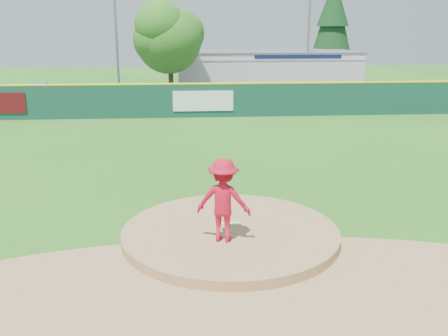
{
  "coord_description": "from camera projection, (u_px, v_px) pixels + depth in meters",
  "views": [
    {
      "loc": [
        -1.11,
        -11.73,
        5.17
      ],
      "look_at": [
        0.0,
        2.0,
        1.3
      ],
      "focal_mm": 40.0,
      "sensor_mm": 36.0,
      "label": 1
    }
  ],
  "objects": [
    {
      "name": "ground",
      "position": [
        230.0,
        238.0,
        12.74
      ],
      "size": [
        120.0,
        120.0,
        0.0
      ],
      "primitive_type": "plane",
      "color": "#286B19",
      "rests_on": "ground"
    },
    {
      "name": "pitchers_mound",
      "position": [
        230.0,
        238.0,
        12.74
      ],
      "size": [
        5.5,
        5.5,
        0.5
      ],
      "primitive_type": "cylinder",
      "color": "#9E774C",
      "rests_on": "ground"
    },
    {
      "name": "pitching_rubber",
      "position": [
        229.0,
        224.0,
        12.96
      ],
      "size": [
        0.6,
        0.15,
        0.04
      ],
      "primitive_type": "cube",
      "color": "white",
      "rests_on": "pitchers_mound"
    },
    {
      "name": "infield_dirt_arc",
      "position": [
        244.0,
        299.0,
        9.86
      ],
      "size": [
        15.4,
        15.4,
        0.01
      ],
      "primitive_type": "cylinder",
      "color": "#9E774C",
      "rests_on": "ground"
    },
    {
      "name": "parking_lot",
      "position": [
        198.0,
        97.0,
        38.65
      ],
      "size": [
        44.0,
        16.0,
        0.02
      ],
      "primitive_type": "cube",
      "color": "#38383A",
      "rests_on": "ground"
    },
    {
      "name": "pitcher",
      "position": [
        223.0,
        200.0,
        11.76
      ],
      "size": [
        1.45,
        1.06,
        2.01
      ],
      "primitive_type": "imported",
      "rotation": [
        0.0,
        0.0,
        2.87
      ],
      "color": "red",
      "rests_on": "pitchers_mound"
    },
    {
      "name": "van",
      "position": [
        291.0,
        93.0,
        35.63
      ],
      "size": [
        5.37,
        3.53,
        1.37
      ],
      "primitive_type": "imported",
      "rotation": [
        0.0,
        0.0,
        1.3
      ],
      "color": "silver",
      "rests_on": "parking_lot"
    },
    {
      "name": "pool_building_grp",
      "position": [
        265.0,
        70.0,
        43.46
      ],
      "size": [
        15.2,
        8.2,
        3.31
      ],
      "color": "silver",
      "rests_on": "ground"
    },
    {
      "name": "fence_banners",
      "position": [
        100.0,
        102.0,
        29.2
      ],
      "size": [
        15.68,
        0.04,
        1.2
      ],
      "color": "#560C12",
      "rests_on": "ground"
    },
    {
      "name": "playground_slide",
      "position": [
        40.0,
        94.0,
        34.98
      ],
      "size": [
        0.94,
        2.66,
        1.47
      ],
      "color": "blue",
      "rests_on": "ground"
    },
    {
      "name": "outfield_fence",
      "position": [
        202.0,
        99.0,
        29.72
      ],
      "size": [
        40.0,
        0.14,
        2.07
      ],
      "color": "#123D34",
      "rests_on": "ground"
    },
    {
      "name": "deciduous_tree",
      "position": [
        170.0,
        37.0,
        35.35
      ],
      "size": [
        5.6,
        5.6,
        7.36
      ],
      "color": "#382314",
      "rests_on": "ground"
    },
    {
      "name": "conifer_tree",
      "position": [
        333.0,
        24.0,
        46.8
      ],
      "size": [
        4.4,
        4.4,
        9.5
      ],
      "color": "#382314",
      "rests_on": "ground"
    },
    {
      "name": "light_pole_left",
      "position": [
        115.0,
        16.0,
        36.55
      ],
      "size": [
        1.75,
        0.25,
        11.0
      ],
      "color": "gray",
      "rests_on": "ground"
    },
    {
      "name": "light_pole_right",
      "position": [
        309.0,
        23.0,
        39.77
      ],
      "size": [
        1.75,
        0.25,
        10.0
      ],
      "color": "gray",
      "rests_on": "ground"
    }
  ]
}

